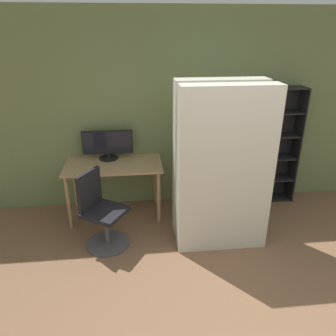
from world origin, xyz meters
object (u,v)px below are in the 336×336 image
office_chair (102,217)px  mattress_near (226,172)px  monitor (108,144)px  bookshelf (264,145)px  mattress_far (217,160)px

office_chair → mattress_near: (1.41, -0.16, 0.58)m
monitor → bookshelf: bookshelf is taller
bookshelf → mattress_near: (-0.86, -1.07, 0.10)m
office_chair → monitor: bearing=86.2°
mattress_near → mattress_far: bearing=90.0°
monitor → office_chair: monitor is taller
monitor → bookshelf: bearing=0.8°
monitor → office_chair: (-0.06, -0.88, -0.60)m
bookshelf → monitor: bearing=-179.2°
office_chair → mattress_near: 1.53m
bookshelf → mattress_near: bearing=-128.8°
monitor → office_chair: 1.06m
bookshelf → mattress_far: 1.12m
office_chair → mattress_far: (1.41, 0.20, 0.58)m
bookshelf → mattress_far: size_ratio=0.88×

